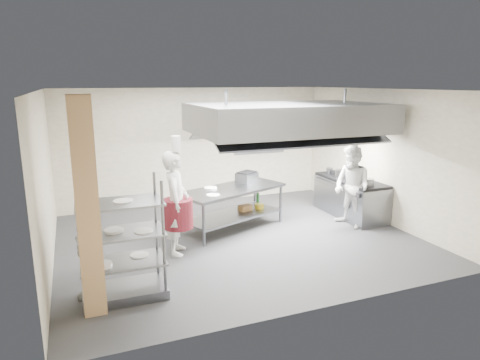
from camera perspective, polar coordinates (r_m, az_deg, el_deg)
name	(u,v)px	position (r m, az deg, el deg)	size (l,w,h in m)	color
floor	(238,239)	(8.86, -0.23, -7.85)	(7.00, 7.00, 0.00)	#2E2E30
ceiling	(238,90)	(8.28, -0.25, 11.94)	(7.00, 7.00, 0.00)	silver
wall_back	(196,146)	(11.25, -5.84, 4.49)	(7.00, 7.00, 0.00)	tan
wall_left	(45,182)	(7.90, -24.60, -0.28)	(6.00, 6.00, 0.00)	tan
wall_right	(382,156)	(10.23, 18.36, 3.04)	(6.00, 6.00, 0.00)	tan
column	(87,209)	(6.04, -19.68, -3.67)	(0.30, 0.30, 3.00)	tan
exhaust_hood	(288,118)	(9.22, 6.46, 8.24)	(4.00, 2.50, 0.60)	gray
hood_strip_a	(249,135)	(8.87, 1.23, 6.05)	(1.60, 0.12, 0.04)	white
hood_strip_b	(324,131)	(9.70, 11.14, 6.41)	(1.60, 0.12, 0.04)	white
wall_shelf	(262,144)	(11.72, 2.90, 4.88)	(1.50, 0.28, 0.04)	gray
island	(232,208)	(9.34, -1.05, -3.79)	(2.38, 0.99, 0.91)	gray
island_worktop	(232,189)	(9.23, -1.07, -1.26)	(2.38, 0.99, 0.06)	gray
island_undershelf	(232,215)	(9.39, -1.05, -4.69)	(2.19, 0.89, 0.04)	slate
pass_rack	(122,239)	(6.52, -15.46, -7.65)	(1.21, 0.71, 1.81)	slate
cooking_range	(350,198)	(10.59, 14.47, -2.38)	(0.80, 2.00, 0.84)	gray
range_top	(351,180)	(10.48, 14.61, -0.01)	(0.78, 1.96, 0.06)	black
chef_head	(176,203)	(7.96, -8.53, -3.05)	(0.71, 0.47, 1.95)	white
chef_line	(352,187)	(9.66, 14.70, -0.92)	(0.88, 0.68, 1.80)	silver
chef_plating	(89,249)	(6.61, -19.53, -8.62)	(0.94, 0.39, 1.60)	white
griddle	(247,177)	(9.74, 0.91, 0.35)	(0.45, 0.35, 0.22)	slate
wicker_basket	(245,208)	(9.62, 0.70, -3.74)	(0.28, 0.20, 0.12)	olive
stockpot	(341,174)	(10.51, 13.32, 0.82)	(0.28, 0.28, 0.20)	gray
plate_stack	(123,260)	(6.64, -15.29, -10.28)	(0.28, 0.28, 0.05)	white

